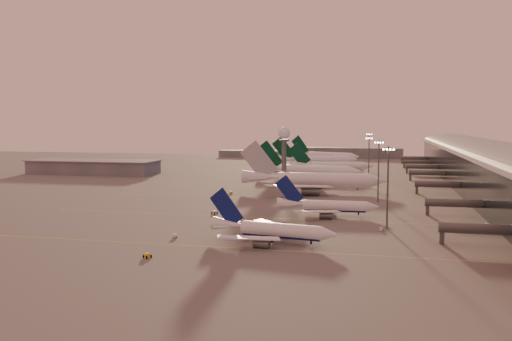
# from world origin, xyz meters

# --- Properties ---
(ground) EXTENTS (700.00, 700.00, 0.00)m
(ground) POSITION_xyz_m (0.00, 0.00, 0.00)
(ground) COLOR #514F4F
(ground) RESTS_ON ground
(taxiway_markings) EXTENTS (180.00, 185.25, 0.02)m
(taxiway_markings) POSITION_xyz_m (30.00, 56.00, 0.01)
(taxiway_markings) COLOR #DFD64E
(taxiway_markings) RESTS_ON ground
(terminal) EXTENTS (57.00, 362.00, 23.04)m
(terminal) POSITION_xyz_m (107.88, 110.09, 10.52)
(terminal) COLOR black
(terminal) RESTS_ON ground
(hangar) EXTENTS (82.00, 27.00, 8.50)m
(hangar) POSITION_xyz_m (-120.00, 140.00, 4.32)
(hangar) COLOR slate
(hangar) RESTS_ON ground
(radar_tower) EXTENTS (6.40, 6.40, 31.10)m
(radar_tower) POSITION_xyz_m (5.00, 120.00, 20.95)
(radar_tower) COLOR #4F5156
(radar_tower) RESTS_ON ground
(mast_a) EXTENTS (3.60, 0.56, 25.00)m
(mast_a) POSITION_xyz_m (58.00, 0.00, 13.74)
(mast_a) COLOR #4F5156
(mast_a) RESTS_ON ground
(mast_b) EXTENTS (3.60, 0.56, 25.00)m
(mast_b) POSITION_xyz_m (55.00, 55.00, 13.74)
(mast_b) COLOR #4F5156
(mast_b) RESTS_ON ground
(mast_c) EXTENTS (3.60, 0.56, 25.00)m
(mast_c) POSITION_xyz_m (50.00, 110.00, 13.74)
(mast_c) COLOR #4F5156
(mast_c) RESTS_ON ground
(mast_d) EXTENTS (3.60, 0.56, 25.00)m
(mast_d) POSITION_xyz_m (48.00, 200.00, 13.74)
(mast_d) COLOR #4F5156
(mast_d) RESTS_ON ground
(distant_horizon) EXTENTS (165.00, 37.50, 9.00)m
(distant_horizon) POSITION_xyz_m (2.62, 325.14, 3.89)
(distant_horizon) COLOR slate
(distant_horizon) RESTS_ON ground
(narrowbody_near) EXTENTS (36.29, 28.74, 14.26)m
(narrowbody_near) POSITION_xyz_m (27.77, -26.64, 2.89)
(narrowbody_near) COLOR white
(narrowbody_near) RESTS_ON ground
(narrowbody_mid) EXTENTS (35.75, 28.49, 13.96)m
(narrowbody_mid) POSITION_xyz_m (38.12, 18.85, 2.83)
(narrowbody_mid) COLOR white
(narrowbody_mid) RESTS_ON ground
(widebody_white) EXTENTS (67.60, 54.01, 23.77)m
(widebody_white) POSITION_xyz_m (25.90, 81.09, 4.12)
(widebody_white) COLOR white
(widebody_white) RESTS_ON ground
(greentail_a) EXTENTS (60.35, 48.57, 21.92)m
(greentail_a) POSITION_xyz_m (16.58, 133.26, 3.87)
(greentail_a) COLOR white
(greentail_a) RESTS_ON ground
(greentail_b) EXTENTS (52.96, 42.34, 19.47)m
(greentail_b) POSITION_xyz_m (25.87, 173.84, 3.44)
(greentail_b) COLOR white
(greentail_b) RESTS_ON ground
(greentail_c) EXTENTS (59.18, 47.00, 22.35)m
(greentail_c) POSITION_xyz_m (11.22, 214.91, 3.95)
(greentail_c) COLOR white
(greentail_c) RESTS_ON ground
(greentail_d) EXTENTS (57.06, 45.34, 21.48)m
(greentail_d) POSITION_xyz_m (11.96, 269.43, 3.79)
(greentail_d) COLOR white
(greentail_d) RESTS_ON ground
(gsv_truck_a) EXTENTS (5.43, 4.04, 2.08)m
(gsv_truck_a) POSITION_xyz_m (0.39, -26.61, 1.06)
(gsv_truck_a) COLOR silver
(gsv_truck_a) RESTS_ON ground
(gsv_tug_near) EXTENTS (3.76, 4.23, 1.04)m
(gsv_tug_near) POSITION_xyz_m (2.01, -49.50, 0.53)
(gsv_tug_near) COLOR yellow
(gsv_tug_near) RESTS_ON ground
(gsv_catering_a) EXTENTS (4.93, 3.16, 3.74)m
(gsv_catering_a) POSITION_xyz_m (56.51, -4.00, 1.87)
(gsv_catering_a) COLOR silver
(gsv_catering_a) RESTS_ON ground
(gsv_tug_mid) EXTENTS (4.52, 3.90, 1.11)m
(gsv_tug_mid) POSITION_xyz_m (-0.81, 12.97, 0.57)
(gsv_tug_mid) COLOR silver
(gsv_tug_mid) RESTS_ON ground
(gsv_truck_b) EXTENTS (5.96, 3.47, 2.27)m
(gsv_truck_b) POSITION_xyz_m (40.97, 38.07, 1.16)
(gsv_truck_b) COLOR #5C5F62
(gsv_truck_b) RESTS_ON ground
(gsv_truck_c) EXTENTS (4.68, 5.76, 2.25)m
(gsv_truck_c) POSITION_xyz_m (-9.57, 66.73, 1.15)
(gsv_truck_c) COLOR yellow
(gsv_truck_c) RESTS_ON ground
(gsv_catering_b) EXTENTS (4.84, 2.62, 3.81)m
(gsv_catering_b) POSITION_xyz_m (58.91, 79.63, 1.90)
(gsv_catering_b) COLOR silver
(gsv_catering_b) RESTS_ON ground
(gsv_tug_far) EXTENTS (3.83, 3.96, 0.99)m
(gsv_tug_far) POSITION_xyz_m (3.25, 92.79, 0.51)
(gsv_tug_far) COLOR silver
(gsv_tug_far) RESTS_ON ground
(gsv_tug_hangar) EXTENTS (4.52, 4.02, 1.11)m
(gsv_tug_hangar) POSITION_xyz_m (35.14, 163.47, 0.57)
(gsv_tug_hangar) COLOR yellow
(gsv_tug_hangar) RESTS_ON ground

